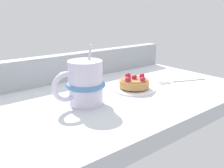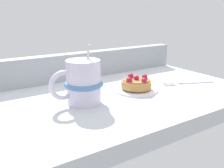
{
  "view_description": "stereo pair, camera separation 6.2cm",
  "coord_description": "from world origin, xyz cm",
  "views": [
    {
      "loc": [
        -39.15,
        -47.13,
        21.21
      ],
      "look_at": [
        -2.13,
        -1.1,
        3.25
      ],
      "focal_mm": 39.42,
      "sensor_mm": 36.0,
      "label": 1
    },
    {
      "loc": [
        -34.15,
        -50.73,
        21.21
      ],
      "look_at": [
        -2.13,
        -1.1,
        3.25
      ],
      "focal_mm": 39.42,
      "sensor_mm": 36.0,
      "label": 2
    }
  ],
  "objects": [
    {
      "name": "ground_plane",
      "position": [
        0.0,
        0.0,
        -1.91
      ],
      "size": [
        72.42,
        42.71,
        3.82
      ],
      "primitive_type": "cube",
      "color": "silver"
    },
    {
      "name": "coffee_mug",
      "position": [
        -10.42,
        -1.32,
        5.08
      ],
      "size": [
        12.97,
        9.14,
        13.75
      ],
      "color": "silver",
      "rests_on": "ground_plane"
    },
    {
      "name": "dessert_plate",
      "position": [
        5.82,
        -0.88,
        0.43
      ],
      "size": [
        11.57,
        11.57,
        0.92
      ],
      "color": "white",
      "rests_on": "ground_plane"
    },
    {
      "name": "window_rail_back",
      "position": [
        0.0,
        19.51,
        4.08
      ],
      "size": [
        70.98,
        3.69,
        8.16
      ],
      "primitive_type": "cube",
      "color": "#9EA3A8",
      "rests_on": "ground_plane"
    },
    {
      "name": "raspberry_tart",
      "position": [
        5.81,
        -0.88,
        2.17
      ],
      "size": [
        8.11,
        8.11,
        3.4
      ],
      "color": "#B77F42",
      "rests_on": "dessert_plate"
    },
    {
      "name": "dessert_fork",
      "position": [
        23.01,
        -4.03,
        0.3
      ],
      "size": [
        15.53,
        7.45,
        0.6
      ],
      "color": "silver",
      "rests_on": "ground_plane"
    }
  ]
}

